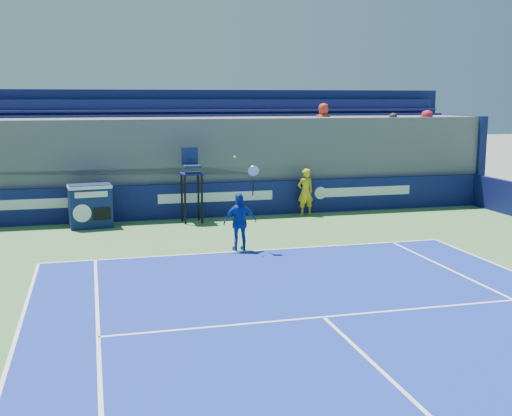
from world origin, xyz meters
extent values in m
imported|color=gold|center=(3.11, 16.64, 0.83)|extent=(0.65, 0.48, 1.64)
cube|color=white|center=(0.00, 11.88, 0.02)|extent=(10.97, 0.07, 0.00)
cube|color=white|center=(0.00, 6.40, 0.02)|extent=(8.23, 0.07, 0.00)
cube|color=#0D134C|center=(0.00, 17.10, 0.60)|extent=(20.40, 0.20, 1.20)
cube|color=white|center=(-6.00, 17.00, 0.72)|extent=(3.20, 0.01, 0.32)
cube|color=white|center=(0.00, 17.00, 0.72)|extent=(4.00, 0.01, 0.32)
cube|color=white|center=(5.50, 17.00, 0.72)|extent=(3.60, 0.01, 0.32)
cylinder|color=white|center=(3.80, 16.99, 0.72)|extent=(0.44, 0.01, 0.44)
cube|color=#0E1A47|center=(-4.20, 16.24, 0.70)|extent=(1.38, 0.86, 1.40)
cube|color=silver|center=(-4.20, 16.24, 1.33)|extent=(1.40, 0.88, 0.10)
cylinder|color=silver|center=(-4.45, 15.85, 0.55)|extent=(0.56, 0.09, 0.56)
cube|color=black|center=(-3.86, 15.92, 0.50)|extent=(0.55, 0.09, 0.40)
cube|color=silver|center=(-4.16, 15.89, 1.12)|extent=(0.99, 0.13, 0.18)
cylinder|color=black|center=(-1.21, 16.03, 0.80)|extent=(0.07, 0.07, 1.60)
cylinder|color=black|center=(-0.65, 16.06, 0.80)|extent=(0.07, 0.07, 1.60)
cylinder|color=black|center=(-1.24, 16.59, 0.80)|extent=(0.07, 0.07, 1.60)
cylinder|color=black|center=(-0.68, 16.62, 0.80)|extent=(0.07, 0.07, 1.60)
cube|color=#0E1246|center=(-0.95, 16.33, 1.63)|extent=(0.73, 0.73, 0.06)
cube|color=navy|center=(-0.94, 16.23, 1.88)|extent=(0.57, 0.47, 0.08)
cube|color=#141E4C|center=(-0.96, 16.59, 2.18)|extent=(0.55, 0.08, 0.60)
imported|color=#12349A|center=(-0.31, 12.01, 0.80)|extent=(0.94, 0.43, 1.57)
cylinder|color=black|center=(0.04, 11.95, 1.70)|extent=(0.04, 0.16, 0.39)
torus|color=silver|center=(0.03, 11.88, 2.18)|extent=(0.30, 0.13, 0.29)
cylinder|color=silver|center=(0.03, 11.88, 2.18)|extent=(0.25, 0.09, 0.24)
sphere|color=yellow|center=(-0.46, 11.92, 2.55)|extent=(0.07, 0.07, 0.07)
cube|color=#57575C|center=(0.00, 19.00, 1.69)|extent=(20.40, 3.60, 3.38)
cube|color=#57575C|center=(0.00, 17.65, 1.48)|extent=(20.40, 0.90, 0.55)
cube|color=#151A51|center=(0.00, 17.55, 1.95)|extent=(20.00, 0.45, 0.08)
cube|color=#151A51|center=(0.00, 17.80, 2.15)|extent=(20.00, 0.06, 0.45)
cube|color=#57575C|center=(0.00, 18.55, 2.02)|extent=(20.40, 0.90, 0.55)
cube|color=#151A51|center=(0.00, 18.45, 2.50)|extent=(20.00, 0.45, 0.08)
cube|color=#151A51|center=(0.00, 18.70, 2.70)|extent=(20.00, 0.06, 0.45)
cube|color=#57575C|center=(0.00, 19.45, 2.58)|extent=(20.40, 0.90, 0.55)
cube|color=#151A51|center=(0.00, 19.35, 3.05)|extent=(20.00, 0.45, 0.08)
cube|color=#151A51|center=(0.00, 19.60, 3.25)|extent=(20.00, 0.06, 0.45)
cube|color=#57575C|center=(0.00, 20.35, 3.13)|extent=(20.40, 0.90, 0.55)
cube|color=#151A51|center=(0.00, 20.25, 3.60)|extent=(20.00, 0.45, 0.08)
cube|color=#151A51|center=(0.00, 20.50, 3.80)|extent=(20.00, 0.06, 0.45)
cube|color=#0C1647|center=(0.00, 20.95, 2.20)|extent=(20.80, 0.30, 4.40)
cube|color=#0C1647|center=(10.35, 19.00, 1.70)|extent=(0.30, 3.90, 3.40)
imported|color=gold|center=(-6.02, 17.60, 2.51)|extent=(0.78, 0.64, 1.49)
imported|color=silver|center=(-1.24, 17.60, 2.56)|extent=(1.08, 0.70, 1.58)
imported|color=teal|center=(1.19, 17.60, 2.52)|extent=(0.95, 0.60, 1.50)
imported|color=red|center=(4.42, 18.50, 3.11)|extent=(0.84, 0.62, 1.58)
imported|color=black|center=(6.80, 17.60, 2.65)|extent=(0.70, 0.51, 1.76)
imported|color=#A91823|center=(8.24, 17.60, 2.70)|extent=(1.03, 0.81, 1.87)
camera|label=1|loc=(-4.09, -4.43, 4.07)|focal=45.00mm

